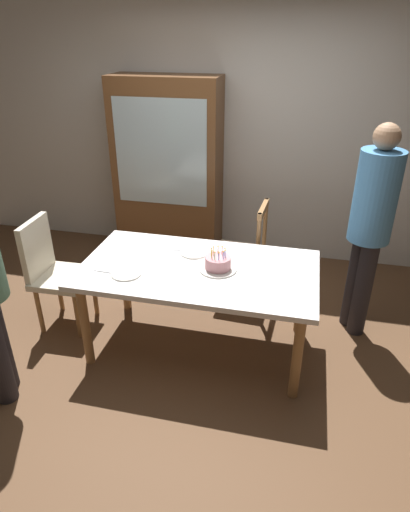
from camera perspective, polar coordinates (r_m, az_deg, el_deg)
The scene contains 12 objects.
ground at distance 3.66m, azimuth -0.78°, elevation -11.48°, with size 6.40×6.40×0.00m, color brown.
back_wall at distance 4.76m, azimuth 4.63°, elevation 15.32°, with size 6.40×0.10×2.60m, color beige.
dining_table at distance 3.29m, azimuth -0.85°, elevation -2.70°, with size 1.75×0.96×0.73m.
birthday_cake at distance 3.20m, azimuth 1.70°, elevation -1.00°, with size 0.28×0.28×0.17m.
plate_near_celebrant at distance 3.21m, azimuth -10.16°, elevation -2.24°, with size 0.22×0.22×0.01m, color white.
plate_far_side at distance 3.45m, azimuth -1.41°, elevation 0.48°, with size 0.22×0.22×0.01m, color white.
fork_near_celebrant at distance 3.27m, azimuth -12.79°, elevation -2.01°, with size 0.18×0.02×0.01m, color silver.
fork_far_side at distance 3.49m, azimuth -3.94°, elevation 0.72°, with size 0.18×0.02×0.01m, color silver.
chair_spindle_back at distance 4.04m, azimuth 4.81°, elevation 0.24°, with size 0.46×0.46×0.95m.
chair_upholstered at distance 3.85m, azimuth -19.20°, elevation -1.50°, with size 0.46×0.45×0.95m.
person_guest at distance 3.59m, azimuth 20.71°, elevation 4.20°, with size 0.32×0.32×1.73m.
china_cabinet at distance 4.73m, azimuth -4.79°, elevation 10.89°, with size 1.10×0.45×1.90m.
Camera 1 is at (0.69, -2.75, 2.31)m, focal length 30.84 mm.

